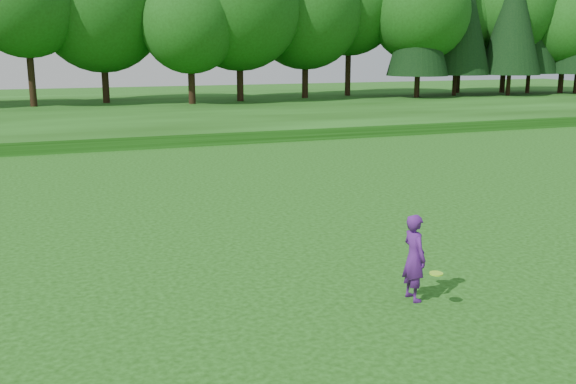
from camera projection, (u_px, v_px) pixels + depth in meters
name	position (u px, v px, depth m)	size (l,w,h in m)	color
ground	(217.00, 300.00, 11.97)	(140.00, 140.00, 0.00)	#163E0C
berm	(91.00, 114.00, 42.99)	(130.00, 30.00, 0.60)	#163E0C
walking_path	(112.00, 148.00, 30.25)	(130.00, 1.60, 0.04)	gray
woman	(414.00, 258.00, 11.84)	(0.45, 0.97, 1.64)	#561C7E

